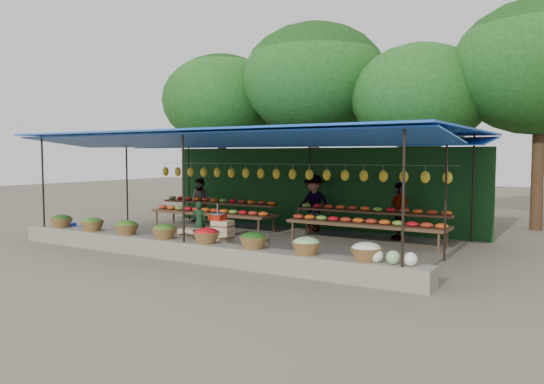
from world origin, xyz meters
The scene contains 16 objects.
ground centered at (0.00, 0.00, 0.00)m, with size 60.00×60.00×0.00m, color brown.
stone_curb centered at (0.00, -2.75, 0.20)m, with size 10.60×0.55×0.40m, color slate.
stall_canopy centered at (0.00, 0.07, 2.68)m, with size 10.80×6.60×2.82m.
produce_baskets centered at (-0.10, -2.75, 0.56)m, with size 8.98×0.58×0.34m.
netting_backdrop centered at (0.00, 3.15, 1.25)m, with size 10.60×0.06×2.50m, color #1A4B1C.
tree_row centered at (0.50, 6.09, 4.70)m, with size 16.51×5.50×7.12m.
fruit_table_left centered at (-2.49, 1.35, 0.61)m, with size 4.21×0.95×0.93m.
fruit_table_right centered at (2.51, 1.35, 0.61)m, with size 4.21×0.95×0.93m.
crate_counter centered at (0.19, -1.81, 0.31)m, with size 2.37×0.37×0.77m.
weighing_scale centered at (0.08, -1.81, 0.86)m, with size 0.36×0.36×0.38m.
vendor_seated centered at (-1.27, -0.83, 0.54)m, with size 0.39×0.26×1.07m, color #19381B.
customer_left centered at (-3.82, 2.37, 0.75)m, with size 0.73×0.56×1.49m, color slate.
customer_mid centered at (0.40, 2.46, 0.85)m, with size 1.09×0.63×1.69m, color slate.
customer_right centered at (3.03, 2.33, 0.77)m, with size 0.90×0.38×1.54m, color slate.
blue_crate_front centered at (-4.64, -1.75, 0.15)m, with size 0.49×0.35×0.29m, color navy.
blue_crate_back centered at (-5.53, -1.63, 0.16)m, with size 0.53×0.38×0.32m, color navy.
Camera 1 is at (7.54, -11.53, 2.28)m, focal length 35.00 mm.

